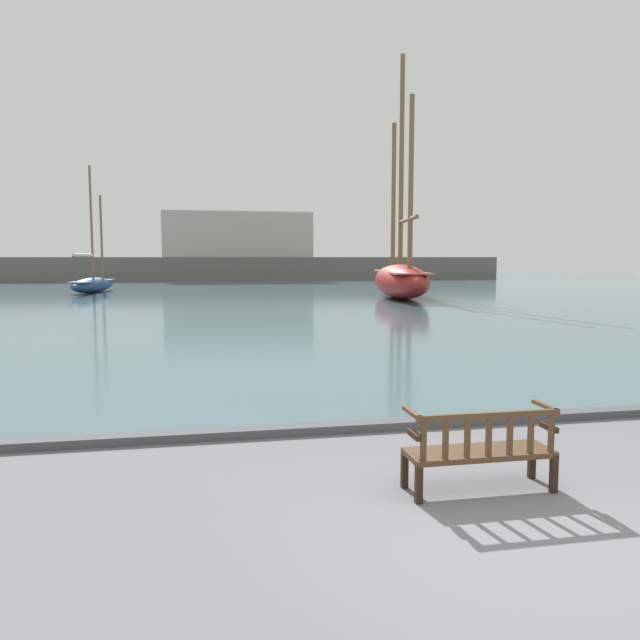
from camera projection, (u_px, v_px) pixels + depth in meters
The scene contains 7 objects.
ground_plane at pixel (538, 545), 5.49m from camera, with size 160.00×160.00×0.00m, color slate.
harbor_water at pixel (234, 289), 48.42m from camera, with size 100.00×80.00×0.08m, color #476670.
quay_edge_kerb at pixel (399, 424), 9.24m from camera, with size 40.00×0.30×0.12m, color #4C4C50.
park_bench at pixel (480, 449), 6.71m from camera, with size 1.60×0.52×0.92m.
sailboat_centre_channel at pixel (401, 277), 36.98m from camera, with size 4.40×12.77×14.09m.
sailboat_far_port at pixel (93, 283), 42.69m from camera, with size 2.88×6.70×8.58m.
far_breakwater at pixel (229, 259), 63.31m from camera, with size 58.52×2.40×7.07m.
Camera 1 is at (-2.91, -4.79, 2.54)m, focal length 35.00 mm.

